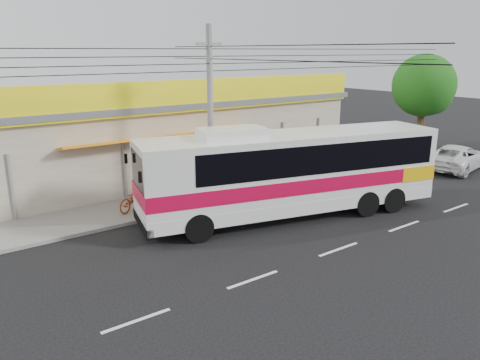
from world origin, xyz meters
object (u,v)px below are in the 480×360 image
object	(u,v)px
motorbike_red	(135,198)
white_car	(457,157)
coach_bus	(296,168)
tree_far	(427,90)
utility_pole	(209,59)
tree_near	(426,88)

from	to	relation	value
motorbike_red	white_car	distance (m)	19.80
coach_bus	tree_far	distance (m)	19.01
motorbike_red	utility_pole	xyz separation A→B (m)	(3.11, -1.55, 6.05)
tree_near	tree_far	world-z (taller)	tree_near
white_car	motorbike_red	bearing A→B (deg)	67.02
coach_bus	tree_far	bearing A→B (deg)	31.15
coach_bus	utility_pole	distance (m)	5.98
motorbike_red	tree_near	xyz separation A→B (m)	(20.99, -0.54, 3.99)
coach_bus	tree_near	bearing A→B (deg)	28.66
coach_bus	utility_pole	world-z (taller)	utility_pole
tree_near	motorbike_red	bearing A→B (deg)	178.51
motorbike_red	utility_pole	world-z (taller)	utility_pole
tree_far	utility_pole	bearing A→B (deg)	-172.96
motorbike_red	tree_near	size ratio (longest dim) A/B	0.30
coach_bus	tree_near	distance (m)	16.13
utility_pole	coach_bus	bearing A→B (deg)	-50.78
coach_bus	tree_near	size ratio (longest dim) A/B	1.96
tree_near	tree_far	xyz separation A→B (m)	(2.63, 1.53, -0.36)
coach_bus	white_car	world-z (taller)	coach_bus
coach_bus	tree_far	world-z (taller)	tree_far
coach_bus	motorbike_red	bearing A→B (deg)	154.80
utility_pole	tree_near	distance (m)	18.02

